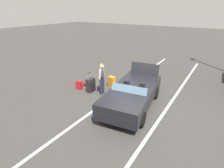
{
  "coord_description": "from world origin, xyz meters",
  "views": [
    {
      "loc": [
        6.51,
        3.09,
        4.21
      ],
      "look_at": [
        -0.23,
        -1.24,
        0.75
      ],
      "focal_mm": 28.29,
      "sensor_mm": 36.0,
      "label": 1
    }
  ],
  "objects_px": {
    "suitcase_small_carryon": "(79,85)",
    "traveler_person": "(102,77)",
    "convertible_car": "(131,97)",
    "duffel_bag": "(88,83)",
    "suitcase_medium_bright": "(112,82)",
    "suitcase_large_black": "(91,85)"
  },
  "relations": [
    {
      "from": "suitcase_medium_bright",
      "to": "duffel_bag",
      "type": "relative_size",
      "value": 0.88
    },
    {
      "from": "traveler_person",
      "to": "suitcase_small_carryon",
      "type": "bearing_deg",
      "value": -179.13
    },
    {
      "from": "convertible_car",
      "to": "duffel_bag",
      "type": "bearing_deg",
      "value": -113.72
    },
    {
      "from": "suitcase_large_black",
      "to": "duffel_bag",
      "type": "relative_size",
      "value": 1.52
    },
    {
      "from": "suitcase_small_carryon",
      "to": "traveler_person",
      "type": "xyz_separation_m",
      "value": [
        -0.25,
        1.4,
        0.68
      ]
    },
    {
      "from": "suitcase_large_black",
      "to": "suitcase_medium_bright",
      "type": "xyz_separation_m",
      "value": [
        -1.14,
        0.62,
        -0.06
      ]
    },
    {
      "from": "suitcase_large_black",
      "to": "suitcase_small_carryon",
      "type": "bearing_deg",
      "value": -170.71
    },
    {
      "from": "convertible_car",
      "to": "suitcase_small_carryon",
      "type": "relative_size",
      "value": 8.68
    },
    {
      "from": "convertible_car",
      "to": "suitcase_medium_bright",
      "type": "height_order",
      "value": "convertible_car"
    },
    {
      "from": "suitcase_medium_bright",
      "to": "traveler_person",
      "type": "relative_size",
      "value": 0.38
    },
    {
      "from": "convertible_car",
      "to": "suitcase_medium_bright",
      "type": "relative_size",
      "value": 7.0
    },
    {
      "from": "suitcase_large_black",
      "to": "duffel_bag",
      "type": "height_order",
      "value": "suitcase_large_black"
    },
    {
      "from": "suitcase_small_carryon",
      "to": "duffel_bag",
      "type": "relative_size",
      "value": 0.71
    },
    {
      "from": "duffel_bag",
      "to": "suitcase_small_carryon",
      "type": "bearing_deg",
      "value": -13.27
    },
    {
      "from": "traveler_person",
      "to": "duffel_bag",
      "type": "bearing_deg",
      "value": 154.57
    },
    {
      "from": "convertible_car",
      "to": "suitcase_small_carryon",
      "type": "distance_m",
      "value": 3.4
    },
    {
      "from": "suitcase_small_carryon",
      "to": "traveler_person",
      "type": "height_order",
      "value": "traveler_person"
    },
    {
      "from": "duffel_bag",
      "to": "convertible_car",
      "type": "bearing_deg",
      "value": 74.32
    },
    {
      "from": "suitcase_medium_bright",
      "to": "suitcase_small_carryon",
      "type": "bearing_deg",
      "value": 147.06
    },
    {
      "from": "suitcase_small_carryon",
      "to": "traveler_person",
      "type": "bearing_deg",
      "value": -80.33
    },
    {
      "from": "suitcase_large_black",
      "to": "suitcase_medium_bright",
      "type": "relative_size",
      "value": 1.74
    },
    {
      "from": "convertible_car",
      "to": "suitcase_large_black",
      "type": "distance_m",
      "value": 2.67
    }
  ]
}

